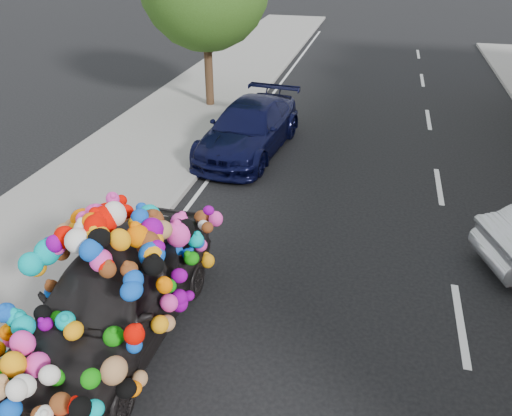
# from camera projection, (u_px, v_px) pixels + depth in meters

# --- Properties ---
(ground) EXTENTS (100.00, 100.00, 0.00)m
(ground) POSITION_uv_depth(u_px,v_px,m) (244.00, 289.00, 8.75)
(ground) COLOR black
(ground) RESTS_ON ground
(sidewalk) EXTENTS (4.00, 60.00, 0.12)m
(sidewalk) POSITION_uv_depth(u_px,v_px,m) (29.00, 253.00, 9.62)
(sidewalk) COLOR gray
(sidewalk) RESTS_ON ground
(kerb) EXTENTS (0.15, 60.00, 0.13)m
(kerb) POSITION_uv_depth(u_px,v_px,m) (121.00, 267.00, 9.21)
(kerb) COLOR gray
(kerb) RESTS_ON ground
(lane_markings) EXTENTS (6.00, 50.00, 0.01)m
(lane_markings) POSITION_uv_depth(u_px,v_px,m) (460.00, 323.00, 7.99)
(lane_markings) COLOR silver
(lane_markings) RESTS_ON ground
(plush_art_car) EXTENTS (2.21, 4.62, 2.14)m
(plush_art_car) POSITION_uv_depth(u_px,v_px,m) (111.00, 276.00, 7.27)
(plush_art_car) COLOR black
(plush_art_car) RESTS_ON ground
(navy_sedan) EXTENTS (2.38, 4.86, 1.36)m
(navy_sedan) POSITION_uv_depth(u_px,v_px,m) (249.00, 128.00, 13.81)
(navy_sedan) COLOR black
(navy_sedan) RESTS_ON ground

